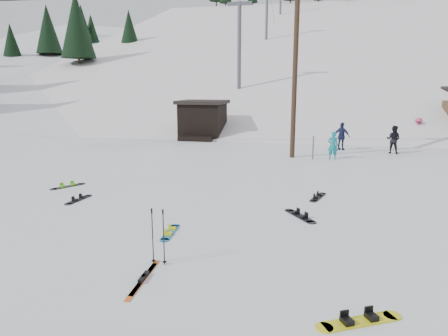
# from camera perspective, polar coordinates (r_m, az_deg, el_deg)

# --- Properties ---
(ground) EXTENTS (200.00, 200.00, 0.00)m
(ground) POSITION_cam_1_polar(r_m,az_deg,el_deg) (9.13, -8.83, -13.38)
(ground) COLOR white
(ground) RESTS_ON ground
(ski_slope) EXTENTS (60.00, 85.24, 65.97)m
(ski_slope) POSITION_cam_1_polar(r_m,az_deg,el_deg) (64.70, 9.69, -2.57)
(ski_slope) COLOR white
(ski_slope) RESTS_ON ground
(ridge_left) EXTENTS (47.54, 95.03, 58.38)m
(ridge_left) POSITION_cam_1_polar(r_m,az_deg,el_deg) (69.64, -21.73, -1.38)
(ridge_left) COLOR white
(ridge_left) RESTS_ON ground
(treeline_left) EXTENTS (20.00, 64.00, 10.00)m
(treeline_left) POSITION_cam_1_polar(r_m,az_deg,el_deg) (60.54, -25.23, 7.03)
(treeline_left) COLOR black
(treeline_left) RESTS_ON ground
(treeline_crest) EXTENTS (50.00, 6.00, 10.00)m
(treeline_crest) POSITION_cam_1_polar(r_m,az_deg,el_deg) (93.78, 11.07, 9.22)
(treeline_crest) COLOR black
(treeline_crest) RESTS_ON ski_slope
(utility_pole) EXTENTS (2.00, 0.26, 9.00)m
(utility_pole) POSITION_cam_1_polar(r_m,az_deg,el_deg) (21.70, 10.12, 13.78)
(utility_pole) COLOR #3A2819
(utility_pole) RESTS_ON ground
(trail_sign) EXTENTS (0.50, 0.09, 1.85)m
(trail_sign) POSITION_cam_1_polar(r_m,az_deg,el_deg) (21.38, 12.68, 4.56)
(trail_sign) COLOR #595B60
(trail_sign) RESTS_ON ground
(lift_hut) EXTENTS (3.40, 4.10, 2.75)m
(lift_hut) POSITION_cam_1_polar(r_m,az_deg,el_deg) (29.83, -3.05, 6.98)
(lift_hut) COLOR black
(lift_hut) RESTS_ON ground
(lift_tower_near) EXTENTS (2.20, 0.36, 8.00)m
(lift_tower_near) POSITION_cam_1_polar(r_m,az_deg,el_deg) (38.53, 2.21, 17.74)
(lift_tower_near) COLOR #595B60
(lift_tower_near) RESTS_ON ski_slope
(lift_tower_mid) EXTENTS (2.20, 0.36, 8.00)m
(lift_tower_mid) POSITION_cam_1_polar(r_m,az_deg,el_deg) (59.03, 6.15, 21.97)
(lift_tower_mid) COLOR #595B60
(lift_tower_mid) RESTS_ON ski_slope
(hero_snowboard) EXTENTS (0.34, 1.32, 0.09)m
(hero_snowboard) POSITION_cam_1_polar(r_m,az_deg,el_deg) (10.83, -7.70, -9.06)
(hero_snowboard) COLOR #1B71B1
(hero_snowboard) RESTS_ON ground
(hero_skis) EXTENTS (0.21, 1.75, 0.09)m
(hero_skis) POSITION_cam_1_polar(r_m,az_deg,el_deg) (8.53, -11.43, -15.18)
(hero_skis) COLOR #C04913
(hero_skis) RESTS_ON ground
(ski_poles) EXTENTS (0.35, 0.09, 1.26)m
(ski_poles) POSITION_cam_1_polar(r_m,az_deg,el_deg) (8.88, -9.39, -9.58)
(ski_poles) COLOR black
(ski_poles) RESTS_ON ground
(board_scatter_b) EXTENTS (0.35, 1.32, 0.09)m
(board_scatter_b) POSITION_cam_1_polar(r_m,az_deg,el_deg) (14.56, -20.06, -4.23)
(board_scatter_b) COLOR black
(board_scatter_b) RESTS_ON ground
(board_scatter_c) EXTENTS (0.85, 1.25, 0.10)m
(board_scatter_c) POSITION_cam_1_polar(r_m,az_deg,el_deg) (16.57, -21.41, -2.42)
(board_scatter_c) COLOR black
(board_scatter_c) RESTS_ON ground
(board_scatter_d) EXTENTS (0.98, 1.26, 0.10)m
(board_scatter_d) POSITION_cam_1_polar(r_m,az_deg,el_deg) (12.22, 10.79, -6.70)
(board_scatter_d) COLOR black
(board_scatter_d) RESTS_ON ground
(board_scatter_e) EXTENTS (1.43, 0.91, 0.11)m
(board_scatter_e) POSITION_cam_1_polar(r_m,az_deg,el_deg) (7.43, 18.74, -19.96)
(board_scatter_e) COLOR yellow
(board_scatter_e) RESTS_ON ground
(board_scatter_f) EXTENTS (0.58, 1.32, 0.10)m
(board_scatter_f) POSITION_cam_1_polar(r_m,az_deg,el_deg) (14.36, 13.27, -4.03)
(board_scatter_f) COLOR black
(board_scatter_f) RESTS_ON ground
(skier_teal) EXTENTS (0.56, 0.38, 1.48)m
(skier_teal) POSITION_cam_1_polar(r_m,az_deg,el_deg) (21.77, 15.28, 3.13)
(skier_teal) COLOR #0D818A
(skier_teal) RESTS_ON ground
(skier_dark) EXTENTS (0.95, 0.86, 1.60)m
(skier_dark) POSITION_cam_1_polar(r_m,az_deg,el_deg) (24.84, 23.03, 3.77)
(skier_dark) COLOR black
(skier_dark) RESTS_ON ground
(skier_pink) EXTENTS (1.20, 1.01, 1.61)m
(skier_pink) POSITION_cam_1_polar(r_m,az_deg,el_deg) (31.31, 25.95, 5.01)
(skier_pink) COLOR #C64679
(skier_pink) RESTS_ON ground
(skier_navy) EXTENTS (1.06, 0.81, 1.67)m
(skier_navy) POSITION_cam_1_polar(r_m,az_deg,el_deg) (25.04, 16.47, 4.37)
(skier_navy) COLOR #1C2347
(skier_navy) RESTS_ON ground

